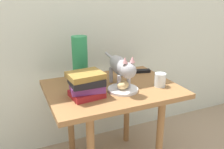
% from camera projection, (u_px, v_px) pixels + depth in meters
% --- Properties ---
extents(back_panel, '(4.00, 0.04, 2.20)m').
position_uv_depth(back_panel, '(88.00, 0.00, 1.71)').
color(back_panel, silver).
rests_on(back_panel, ground).
extents(side_table, '(0.80, 0.60, 0.60)m').
position_uv_depth(side_table, '(112.00, 99.00, 1.54)').
color(side_table, olive).
rests_on(side_table, ground).
extents(plate, '(0.18, 0.18, 0.01)m').
position_uv_depth(plate, '(123.00, 89.00, 1.45)').
color(plate, white).
rests_on(plate, side_table).
extents(bread_roll, '(0.10, 0.09, 0.05)m').
position_uv_depth(bread_roll, '(123.00, 85.00, 1.43)').
color(bread_roll, '#E0BC7A').
rests_on(bread_roll, plate).
extents(cat, '(0.12, 0.48, 0.23)m').
position_uv_depth(cat, '(121.00, 67.00, 1.46)').
color(cat, '#99999E').
rests_on(cat, side_table).
extents(book_stack, '(0.21, 0.18, 0.14)m').
position_uv_depth(book_stack, '(86.00, 84.00, 1.35)').
color(book_stack, maroon).
rests_on(book_stack, side_table).
extents(green_vase, '(0.10, 0.10, 0.30)m').
position_uv_depth(green_vase, '(80.00, 60.00, 1.55)').
color(green_vase, '#288C51').
rests_on(green_vase, side_table).
extents(candle_jar, '(0.07, 0.07, 0.08)m').
position_uv_depth(candle_jar, '(160.00, 81.00, 1.51)').
color(candle_jar, silver).
rests_on(candle_jar, side_table).
extents(tv_remote, '(0.16, 0.08, 0.02)m').
position_uv_depth(tv_remote, '(140.00, 71.00, 1.77)').
color(tv_remote, black).
rests_on(tv_remote, side_table).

